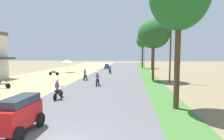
{
  "coord_description": "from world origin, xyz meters",
  "views": [
    {
      "loc": [
        3.0,
        -6.29,
        3.67
      ],
      "look_at": [
        0.37,
        17.58,
        1.57
      ],
      "focal_mm": 29.06,
      "sensor_mm": 36.0,
      "label": 1
    }
  ],
  "objects_px": {
    "median_tree_third": "(143,41)",
    "parked_motorbike_second": "(3,84)",
    "parked_motorbike_third": "(54,72)",
    "utility_pole_near": "(171,42)",
    "car_hatchback_blue": "(107,66)",
    "median_tree_second": "(154,34)",
    "streetlamp_mid": "(141,52)",
    "car_van_red": "(20,113)",
    "utility_pole_far": "(152,48)",
    "motorbike_ahead_third": "(85,74)",
    "motorbike_ahead_fourth": "(97,73)",
    "vendor_umbrella": "(67,61)",
    "motorbike_ahead_second": "(98,79)",
    "streetlamp_near": "(144,52)",
    "motorbike_ahead_fifth": "(110,69)",
    "motorbike_foreground_rider": "(58,89)"
  },
  "relations": [
    {
      "from": "median_tree_second",
      "to": "motorbike_ahead_third",
      "type": "distance_m",
      "value": 10.88
    },
    {
      "from": "median_tree_third",
      "to": "streetlamp_mid",
      "type": "distance_m",
      "value": 10.93
    },
    {
      "from": "median_tree_third",
      "to": "utility_pole_far",
      "type": "xyz_separation_m",
      "value": [
        1.87,
        -4.62,
        -2.03
      ]
    },
    {
      "from": "median_tree_third",
      "to": "car_hatchback_blue",
      "type": "bearing_deg",
      "value": -152.98
    },
    {
      "from": "parked_motorbike_third",
      "to": "median_tree_third",
      "type": "height_order",
      "value": "median_tree_third"
    },
    {
      "from": "utility_pole_far",
      "to": "car_van_red",
      "type": "bearing_deg",
      "value": -105.03
    },
    {
      "from": "utility_pole_near",
      "to": "motorbike_ahead_fifth",
      "type": "height_order",
      "value": "utility_pole_near"
    },
    {
      "from": "streetlamp_mid",
      "to": "motorbike_ahead_third",
      "type": "height_order",
      "value": "streetlamp_mid"
    },
    {
      "from": "vendor_umbrella",
      "to": "motorbike_ahead_fifth",
      "type": "bearing_deg",
      "value": -9.98
    },
    {
      "from": "median_tree_second",
      "to": "car_van_red",
      "type": "relative_size",
      "value": 3.44
    },
    {
      "from": "utility_pole_far",
      "to": "car_van_red",
      "type": "relative_size",
      "value": 4.04
    },
    {
      "from": "streetlamp_near",
      "to": "car_van_red",
      "type": "relative_size",
      "value": 2.93
    },
    {
      "from": "median_tree_second",
      "to": "utility_pole_far",
      "type": "relative_size",
      "value": 0.85
    },
    {
      "from": "motorbike_ahead_second",
      "to": "motorbike_ahead_fourth",
      "type": "relative_size",
      "value": 1.0
    },
    {
      "from": "streetlamp_mid",
      "to": "motorbike_ahead_second",
      "type": "xyz_separation_m",
      "value": [
        -6.69,
        -38.27,
        -3.43
      ]
    },
    {
      "from": "parked_motorbike_second",
      "to": "motorbike_ahead_third",
      "type": "bearing_deg",
      "value": 44.66
    },
    {
      "from": "car_van_red",
      "to": "car_hatchback_blue",
      "type": "distance_m",
      "value": 36.0
    },
    {
      "from": "vendor_umbrella",
      "to": "motorbike_ahead_fourth",
      "type": "bearing_deg",
      "value": -39.43
    },
    {
      "from": "car_van_red",
      "to": "motorbike_ahead_third",
      "type": "relative_size",
      "value": 1.34
    },
    {
      "from": "motorbike_ahead_fifth",
      "to": "car_van_red",
      "type": "bearing_deg",
      "value": -92.31
    },
    {
      "from": "parked_motorbike_second",
      "to": "motorbike_ahead_fourth",
      "type": "height_order",
      "value": "motorbike_ahead_fourth"
    },
    {
      "from": "motorbike_ahead_second",
      "to": "median_tree_second",
      "type": "bearing_deg",
      "value": 36.22
    },
    {
      "from": "parked_motorbike_third",
      "to": "car_hatchback_blue",
      "type": "bearing_deg",
      "value": 62.26
    },
    {
      "from": "motorbike_foreground_rider",
      "to": "motorbike_ahead_fourth",
      "type": "relative_size",
      "value": 1.0
    },
    {
      "from": "car_van_red",
      "to": "motorbike_ahead_third",
      "type": "distance_m",
      "value": 17.12
    },
    {
      "from": "parked_motorbike_third",
      "to": "utility_pole_near",
      "type": "relative_size",
      "value": 0.18
    },
    {
      "from": "parked_motorbike_second",
      "to": "motorbike_ahead_third",
      "type": "distance_m",
      "value": 9.94
    },
    {
      "from": "parked_motorbike_second",
      "to": "motorbike_ahead_fifth",
      "type": "bearing_deg",
      "value": 58.24
    },
    {
      "from": "parked_motorbike_third",
      "to": "median_tree_third",
      "type": "xyz_separation_m",
      "value": [
        16.04,
        18.29,
        6.54
      ]
    },
    {
      "from": "vendor_umbrella",
      "to": "median_tree_third",
      "type": "distance_m",
      "value": 21.02
    },
    {
      "from": "parked_motorbike_second",
      "to": "median_tree_third",
      "type": "bearing_deg",
      "value": 61.81
    },
    {
      "from": "parked_motorbike_second",
      "to": "parked_motorbike_third",
      "type": "distance_m",
      "value": 12.09
    },
    {
      "from": "median_tree_second",
      "to": "motorbike_foreground_rider",
      "type": "distance_m",
      "value": 15.41
    },
    {
      "from": "parked_motorbike_third",
      "to": "car_van_red",
      "type": "distance_m",
      "value": 23.66
    },
    {
      "from": "parked_motorbike_second",
      "to": "motorbike_foreground_rider",
      "type": "height_order",
      "value": "motorbike_foreground_rider"
    },
    {
      "from": "median_tree_second",
      "to": "motorbike_ahead_fifth",
      "type": "distance_m",
      "value": 11.76
    },
    {
      "from": "motorbike_foreground_rider",
      "to": "motorbike_ahead_third",
      "type": "distance_m",
      "value": 10.75
    },
    {
      "from": "median_tree_second",
      "to": "streetlamp_near",
      "type": "bearing_deg",
      "value": 90.3
    },
    {
      "from": "streetlamp_near",
      "to": "utility_pole_far",
      "type": "relative_size",
      "value": 0.73
    },
    {
      "from": "car_van_red",
      "to": "motorbike_ahead_fourth",
      "type": "relative_size",
      "value": 1.34
    },
    {
      "from": "parked_motorbike_second",
      "to": "parked_motorbike_third",
      "type": "relative_size",
      "value": 1.0
    },
    {
      "from": "parked_motorbike_third",
      "to": "median_tree_third",
      "type": "distance_m",
      "value": 25.19
    },
    {
      "from": "median_tree_third",
      "to": "parked_motorbike_second",
      "type": "bearing_deg",
      "value": -118.19
    },
    {
      "from": "parked_motorbike_second",
      "to": "utility_pole_far",
      "type": "relative_size",
      "value": 0.18
    },
    {
      "from": "median_tree_third",
      "to": "utility_pole_near",
      "type": "relative_size",
      "value": 0.9
    },
    {
      "from": "median_tree_third",
      "to": "median_tree_second",
      "type": "bearing_deg",
      "value": -89.64
    },
    {
      "from": "parked_motorbike_second",
      "to": "median_tree_third",
      "type": "xyz_separation_m",
      "value": [
        16.29,
        30.39,
        6.54
      ]
    },
    {
      "from": "motorbike_ahead_second",
      "to": "car_van_red",
      "type": "bearing_deg",
      "value": -95.02
    },
    {
      "from": "parked_motorbike_second",
      "to": "car_van_red",
      "type": "bearing_deg",
      "value": -49.74
    },
    {
      "from": "car_van_red",
      "to": "motorbike_ahead_second",
      "type": "bearing_deg",
      "value": 84.98
    }
  ]
}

